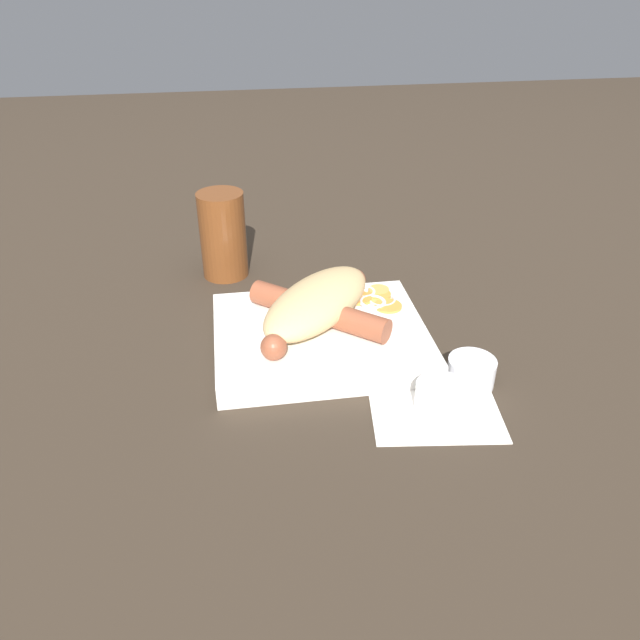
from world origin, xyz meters
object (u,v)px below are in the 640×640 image
object	(u,v)px
bread_roll	(317,302)
condiment_cup_far	(471,373)
sausage	(318,311)
drink_glass	(223,235)
food_tray	(320,337)
condiment_cup_near	(440,399)

from	to	relation	value
bread_roll	condiment_cup_far	xyz separation A→B (m)	(0.15, -0.12, -0.04)
sausage	drink_glass	distance (m)	0.22
bread_roll	sausage	xyz separation A→B (m)	(-0.00, -0.01, -0.01)
food_tray	condiment_cup_far	world-z (taller)	condiment_cup_far
food_tray	bread_roll	distance (m)	0.04
sausage	condiment_cup_far	xyz separation A→B (m)	(0.15, -0.11, -0.03)
food_tray	sausage	bearing A→B (deg)	92.44
drink_glass	food_tray	bearing A→B (deg)	-63.44
bread_roll	condiment_cup_far	size ratio (longest dim) A/B	3.77
food_tray	drink_glass	world-z (taller)	drink_glass
condiment_cup_near	drink_glass	size ratio (longest dim) A/B	0.42
food_tray	sausage	world-z (taller)	sausage
condiment_cup_near	drink_glass	xyz separation A→B (m)	(-0.21, 0.34, 0.05)
condiment_cup_near	drink_glass	distance (m)	0.40
bread_roll	drink_glass	world-z (taller)	drink_glass
food_tray	condiment_cup_far	distance (m)	0.18
condiment_cup_far	drink_glass	bearing A→B (deg)	130.06
condiment_cup_near	drink_glass	bearing A→B (deg)	121.44
sausage	food_tray	bearing A→B (deg)	-87.56
condiment_cup_far	drink_glass	world-z (taller)	drink_glass
sausage	drink_glass	world-z (taller)	drink_glass
bread_roll	food_tray	bearing A→B (deg)	-88.40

